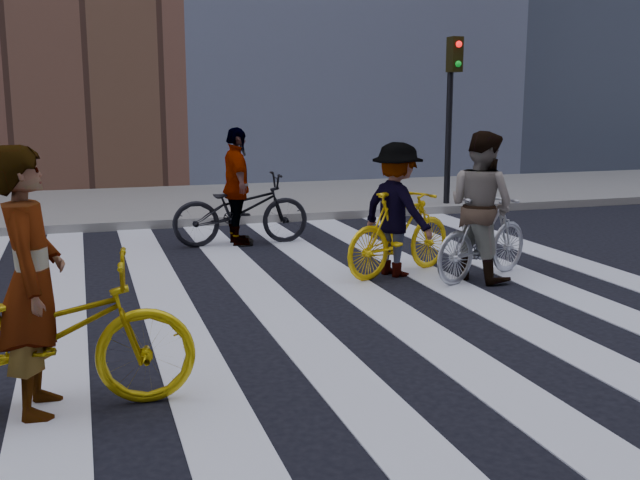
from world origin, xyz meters
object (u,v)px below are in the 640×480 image
bike_silver_mid (483,238)px  bike_yellow_left (43,336)px  rider_mid (481,206)px  rider_right (397,210)px  bike_yellow_right (400,233)px  traffic_signal (452,93)px  rider_left (32,282)px  bike_dark_rear (241,209)px  rider_rear (237,187)px

bike_silver_mid → bike_yellow_left: bearing=94.1°
bike_silver_mid → rider_mid: rider_mid is taller
bike_silver_mid → rider_right: rider_right is taller
bike_yellow_right → traffic_signal: bearing=-55.8°
bike_silver_mid → rider_left: 5.65m
bike_silver_mid → bike_dark_rear: (-2.38, 3.05, 0.03)m
rider_rear → rider_right: bearing=-148.2°
bike_yellow_left → bike_dark_rear: 6.18m
rider_mid → rider_right: size_ratio=1.09×
bike_silver_mid → rider_left: size_ratio=0.91×
rider_mid → rider_right: rider_mid is taller
bike_dark_rear → rider_mid: size_ratio=1.14×
rider_left → bike_yellow_left: bearing=-85.5°
bike_yellow_left → rider_left: rider_left is taller
rider_right → rider_rear: 2.94m
bike_yellow_right → rider_mid: (0.83, -0.52, 0.37)m
bike_yellow_left → rider_right: rider_right is taller
rider_right → bike_yellow_right: bearing=-112.3°
bike_dark_rear → rider_rear: (-0.05, 0.00, 0.34)m
bike_yellow_right → rider_right: size_ratio=1.07×
bike_yellow_left → rider_left: (-0.05, 0.00, 0.39)m
rider_right → rider_rear: (-1.50, 2.53, 0.05)m
bike_yellow_left → bike_dark_rear: (2.59, 5.61, -0.01)m
bike_dark_rear → rider_mid: 3.85m
rider_mid → rider_rear: bearing=14.8°
bike_yellow_right → rider_left: size_ratio=0.94×
traffic_signal → rider_left: (-7.21, -7.72, -1.33)m
traffic_signal → bike_yellow_right: (-3.08, -4.64, -1.75)m
rider_right → bike_silver_mid: bearing=-141.2°
bike_yellow_right → bike_dark_rear: size_ratio=0.86×
rider_rear → rider_mid: bearing=-140.9°
traffic_signal → bike_silver_mid: 5.88m
bike_silver_mid → rider_right: size_ratio=1.03×
bike_yellow_right → rider_right: 0.30m
bike_yellow_right → rider_right: (-0.05, 0.00, 0.30)m
bike_yellow_left → rider_rear: 6.17m
rider_mid → rider_rear: (-2.38, 3.05, -0.02)m
bike_silver_mid → rider_rear: bearing=15.4°
bike_yellow_right → rider_rear: 2.99m
traffic_signal → rider_rear: bearing=-155.5°
bike_yellow_right → rider_mid: bearing=-144.1°
bike_yellow_left → bike_yellow_right: bearing=-48.5°
traffic_signal → bike_yellow_left: 10.67m
rider_left → rider_right: (4.08, 3.08, -0.11)m
rider_mid → traffic_signal: bearing=-46.7°
rider_left → rider_mid: rider_left is taller
traffic_signal → bike_yellow_left: bearing=-132.9°
rider_rear → traffic_signal: bearing=-64.4°
bike_silver_mid → rider_left: bearing=93.9°
bike_dark_rear → rider_left: size_ratio=1.09×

